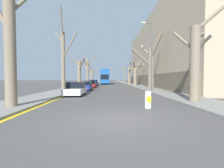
# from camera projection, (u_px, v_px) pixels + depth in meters

# --- Properties ---
(ground_plane) EXTENTS (300.00, 300.00, 0.00)m
(ground_plane) POSITION_uv_depth(u_px,v_px,m) (114.00, 120.00, 6.19)
(ground_plane) COLOR #4C4947
(sidewalk_left) EXTENTS (3.28, 120.00, 0.12)m
(sidewalk_left) POSITION_uv_depth(u_px,v_px,m) (92.00, 83.00, 56.00)
(sidewalk_left) COLOR gray
(sidewalk_left) RESTS_ON ground
(sidewalk_right) EXTENTS (3.28, 120.00, 0.12)m
(sidewalk_right) POSITION_uv_depth(u_px,v_px,m) (126.00, 83.00, 56.28)
(sidewalk_right) COLOR gray
(sidewalk_right) RESTS_ON ground
(building_facade_right) EXTENTS (10.08, 41.18, 14.34)m
(building_facade_right) POSITION_uv_depth(u_px,v_px,m) (168.00, 54.00, 33.39)
(building_facade_right) COLOR tan
(building_facade_right) RESTS_ON ground
(kerb_line_stripe) EXTENTS (0.24, 120.00, 0.01)m
(kerb_line_stripe) POSITION_uv_depth(u_px,v_px,m) (97.00, 83.00, 56.04)
(kerb_line_stripe) COLOR yellow
(kerb_line_stripe) RESTS_ON ground
(street_tree_left_0) EXTENTS (2.54, 2.62, 8.04)m
(street_tree_left_0) POSITION_uv_depth(u_px,v_px,m) (11.00, 47.00, 8.62)
(street_tree_left_0) COLOR #7A6B56
(street_tree_left_0) RESTS_ON ground
(street_tree_left_1) EXTENTS (3.17, 2.50, 9.82)m
(street_tree_left_1) POSITION_uv_depth(u_px,v_px,m) (63.00, 59.00, 17.98)
(street_tree_left_1) COLOR #7A6B56
(street_tree_left_1) RESTS_ON ground
(street_tree_left_2) EXTENTS (3.51, 5.07, 6.28)m
(street_tree_left_2) POSITION_uv_depth(u_px,v_px,m) (79.00, 72.00, 28.79)
(street_tree_left_2) COLOR #7A6B56
(street_tree_left_2) RESTS_ON ground
(street_tree_left_3) EXTENTS (4.10, 4.07, 7.78)m
(street_tree_left_3) POSITION_uv_depth(u_px,v_px,m) (87.00, 71.00, 39.51)
(street_tree_left_3) COLOR #7A6B56
(street_tree_left_3) RESTS_ON ground
(street_tree_left_4) EXTENTS (3.09, 2.79, 6.76)m
(street_tree_left_4) POSITION_uv_depth(u_px,v_px,m) (92.00, 75.00, 49.51)
(street_tree_left_4) COLOR #7A6B56
(street_tree_left_4) RESTS_ON ground
(street_tree_right_0) EXTENTS (2.92, 2.59, 6.93)m
(street_tree_right_0) POSITION_uv_depth(u_px,v_px,m) (195.00, 59.00, 10.55)
(street_tree_right_0) COLOR #7A6B56
(street_tree_right_0) RESTS_ON ground
(street_tree_right_1) EXTENTS (4.26, 3.48, 8.24)m
(street_tree_right_1) POSITION_uv_depth(u_px,v_px,m) (151.00, 65.00, 21.73)
(street_tree_right_1) COLOR #7A6B56
(street_tree_right_1) RESTS_ON ground
(street_tree_right_2) EXTENTS (3.38, 3.61, 5.91)m
(street_tree_right_2) POSITION_uv_depth(u_px,v_px,m) (135.00, 73.00, 33.72)
(street_tree_right_2) COLOR #7A6B56
(street_tree_right_2) RESTS_ON ground
(street_tree_right_3) EXTENTS (1.42, 4.31, 6.57)m
(street_tree_right_3) POSITION_uv_depth(u_px,v_px,m) (129.00, 74.00, 45.06)
(street_tree_right_3) COLOR #7A6B56
(street_tree_right_3) RESTS_ON ground
(street_tree_right_4) EXTENTS (3.98, 3.76, 6.96)m
(street_tree_right_4) POSITION_uv_depth(u_px,v_px,m) (124.00, 74.00, 57.41)
(street_tree_right_4) COLOR #7A6B56
(street_tree_right_4) RESTS_ON ground
(double_decker_bus) EXTENTS (2.55, 11.96, 4.40)m
(double_decker_bus) POSITION_uv_depth(u_px,v_px,m) (105.00, 76.00, 47.05)
(double_decker_bus) COLOR #19519E
(double_decker_bus) RESTS_ON ground
(parked_car_0) EXTENTS (1.74, 3.94, 1.36)m
(parked_car_0) POSITION_uv_depth(u_px,v_px,m) (76.00, 89.00, 15.38)
(parked_car_0) COLOR silver
(parked_car_0) RESTS_ON ground
(parked_car_1) EXTENTS (1.72, 4.30, 1.27)m
(parked_car_1) POSITION_uv_depth(u_px,v_px,m) (85.00, 86.00, 21.83)
(parked_car_1) COLOR navy
(parked_car_1) RESTS_ON ground
(parked_car_2) EXTENTS (1.85, 4.03, 1.31)m
(parked_car_2) POSITION_uv_depth(u_px,v_px,m) (91.00, 84.00, 28.33)
(parked_car_2) COLOR maroon
(parked_car_2) RESTS_ON ground
(parked_car_3) EXTENTS (1.75, 4.41, 1.41)m
(parked_car_3) POSITION_uv_depth(u_px,v_px,m) (94.00, 83.00, 34.87)
(parked_car_3) COLOR black
(parked_car_3) RESTS_ON ground
(lamp_post) EXTENTS (1.40, 0.20, 8.80)m
(lamp_post) POSITION_uv_depth(u_px,v_px,m) (151.00, 53.00, 18.72)
(lamp_post) COLOR #4C4F54
(lamp_post) RESTS_ON ground
(traffic_bollard) EXTENTS (0.35, 0.36, 0.98)m
(traffic_bollard) POSITION_uv_depth(u_px,v_px,m) (148.00, 100.00, 8.65)
(traffic_bollard) COLOR white
(traffic_bollard) RESTS_ON ground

